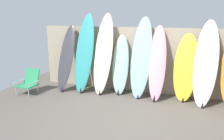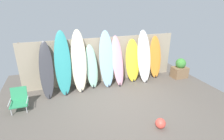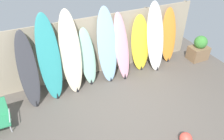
# 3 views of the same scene
# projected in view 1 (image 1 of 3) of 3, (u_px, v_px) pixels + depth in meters

# --- Properties ---
(ground) EXTENTS (7.68, 7.68, 0.00)m
(ground) POSITION_uv_depth(u_px,v_px,m) (122.00, 123.00, 4.42)
(ground) COLOR #5B544C
(fence_back) EXTENTS (6.08, 0.11, 1.80)m
(fence_back) POSITION_uv_depth(u_px,v_px,m) (143.00, 60.00, 6.04)
(fence_back) COLOR tan
(fence_back) RESTS_ON ground
(surfboard_charcoal_0) EXTENTS (0.52, 0.77, 1.85)m
(surfboard_charcoal_0) POSITION_uv_depth(u_px,v_px,m) (66.00, 59.00, 6.25)
(surfboard_charcoal_0) COLOR #38383D
(surfboard_charcoal_0) RESTS_ON ground
(surfboard_teal_1) EXTENTS (0.62, 0.75, 2.18)m
(surfboard_teal_1) POSITION_uv_depth(u_px,v_px,m) (84.00, 53.00, 6.08)
(surfboard_teal_1) COLOR teal
(surfboard_teal_1) RESTS_ON ground
(surfboard_cream_2) EXTENTS (0.62, 0.73, 2.18)m
(surfboard_cream_2) POSITION_uv_depth(u_px,v_px,m) (103.00, 54.00, 5.94)
(surfboard_cream_2) COLOR beige
(surfboard_cream_2) RESTS_ON ground
(surfboard_seafoam_3) EXTENTS (0.49, 0.52, 1.61)m
(surfboard_seafoam_3) POSITION_uv_depth(u_px,v_px,m) (121.00, 65.00, 5.94)
(surfboard_seafoam_3) COLOR #9ED6BC
(surfboard_seafoam_3) RESTS_ON ground
(surfboard_skyblue_4) EXTENTS (0.60, 0.67, 2.09)m
(surfboard_skyblue_4) POSITION_uv_depth(u_px,v_px,m) (141.00, 58.00, 5.65)
(surfboard_skyblue_4) COLOR #8CB7D6
(surfboard_skyblue_4) RESTS_ON ground
(surfboard_pink_5) EXTENTS (0.46, 0.69, 1.88)m
(surfboard_pink_5) POSITION_uv_depth(u_px,v_px,m) (157.00, 64.00, 5.50)
(surfboard_pink_5) COLOR pink
(surfboard_pink_5) RESTS_ON ground
(surfboard_yellow_6) EXTENTS (0.62, 0.51, 1.70)m
(surfboard_yellow_6) POSITION_uv_depth(u_px,v_px,m) (186.00, 68.00, 5.42)
(surfboard_yellow_6) COLOR yellow
(surfboard_yellow_6) RESTS_ON ground
(surfboard_white_7) EXTENTS (0.63, 0.76, 2.03)m
(surfboard_white_7) POSITION_uv_depth(u_px,v_px,m) (206.00, 64.00, 5.13)
(surfboard_white_7) COLOR white
(surfboard_white_7) RESTS_ON ground
(beach_chair) EXTENTS (0.50, 0.55, 0.65)m
(beach_chair) POSITION_uv_depth(u_px,v_px,m) (29.00, 81.00, 6.08)
(beach_chair) COLOR silver
(beach_chair) RESTS_ON ground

